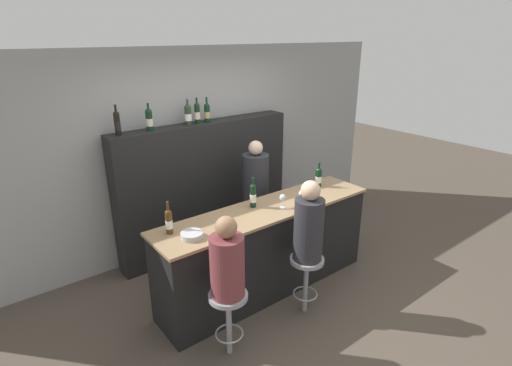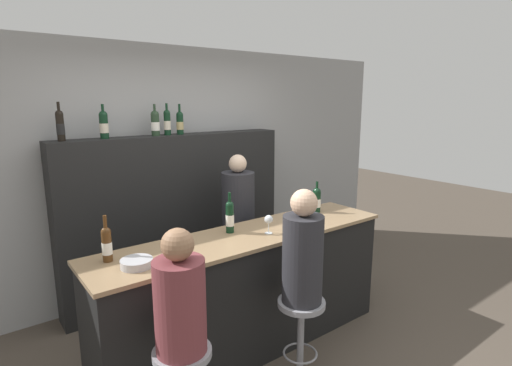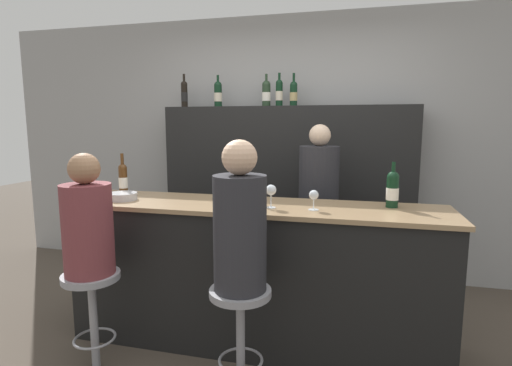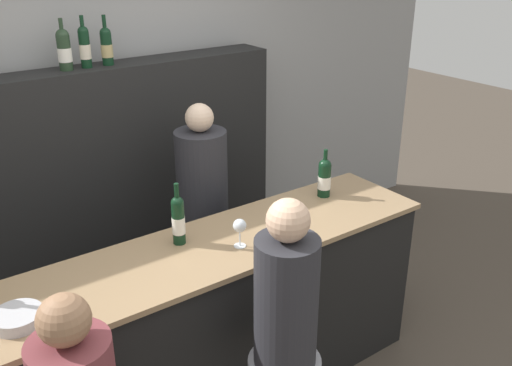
# 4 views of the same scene
# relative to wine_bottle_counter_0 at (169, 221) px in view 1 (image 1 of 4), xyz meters

# --- Properties ---
(ground_plane) EXTENTS (16.00, 16.00, 0.00)m
(ground_plane) POSITION_rel_wine_bottle_counter_0_xyz_m (1.07, -0.40, -1.12)
(ground_plane) COLOR #4C4238
(wall_back) EXTENTS (6.40, 0.05, 2.60)m
(wall_back) POSITION_rel_wine_bottle_counter_0_xyz_m (1.07, 1.36, 0.18)
(wall_back) COLOR #9E9E9E
(wall_back) RESTS_ON ground_plane
(bar_counter) EXTENTS (2.57, 0.60, 1.00)m
(bar_counter) POSITION_rel_wine_bottle_counter_0_xyz_m (1.07, -0.12, -0.62)
(bar_counter) COLOR black
(bar_counter) RESTS_ON ground_plane
(back_bar_cabinet) EXTENTS (2.40, 0.28, 1.70)m
(back_bar_cabinet) POSITION_rel_wine_bottle_counter_0_xyz_m (1.07, 1.13, -0.27)
(back_bar_cabinet) COLOR black
(back_bar_cabinet) RESTS_ON ground_plane
(wine_bottle_counter_0) EXTENTS (0.07, 0.07, 0.32)m
(wine_bottle_counter_0) POSITION_rel_wine_bottle_counter_0_xyz_m (0.00, 0.00, 0.00)
(wine_bottle_counter_0) COLOR #4C2D14
(wine_bottle_counter_0) RESTS_ON bar_counter
(wine_bottle_counter_1) EXTENTS (0.07, 0.07, 0.33)m
(wine_bottle_counter_1) POSITION_rel_wine_bottle_counter_0_xyz_m (0.97, -0.00, 0.01)
(wine_bottle_counter_1) COLOR black
(wine_bottle_counter_1) RESTS_ON bar_counter
(wine_bottle_counter_2) EXTENTS (0.08, 0.08, 0.30)m
(wine_bottle_counter_2) POSITION_rel_wine_bottle_counter_0_xyz_m (1.96, 0.00, -0.00)
(wine_bottle_counter_2) COLOR black
(wine_bottle_counter_2) RESTS_ON bar_counter
(wine_bottle_backbar_0) EXTENTS (0.07, 0.07, 0.33)m
(wine_bottle_backbar_0) POSITION_rel_wine_bottle_counter_0_xyz_m (0.02, 1.13, 0.72)
(wine_bottle_backbar_0) COLOR black
(wine_bottle_backbar_0) RESTS_ON back_bar_cabinet
(wine_bottle_backbar_1) EXTENTS (0.08, 0.08, 0.31)m
(wine_bottle_backbar_1) POSITION_rel_wine_bottle_counter_0_xyz_m (0.38, 1.13, 0.71)
(wine_bottle_backbar_1) COLOR black
(wine_bottle_backbar_1) RESTS_ON back_bar_cabinet
(wine_bottle_backbar_2) EXTENTS (0.08, 0.08, 0.31)m
(wine_bottle_backbar_2) POSITION_rel_wine_bottle_counter_0_xyz_m (0.87, 1.13, 0.71)
(wine_bottle_backbar_2) COLOR #233823
(wine_bottle_backbar_2) RESTS_ON back_bar_cabinet
(wine_bottle_backbar_3) EXTENTS (0.07, 0.07, 0.31)m
(wine_bottle_backbar_3) POSITION_rel_wine_bottle_counter_0_xyz_m (0.99, 1.13, 0.71)
(wine_bottle_backbar_3) COLOR black
(wine_bottle_backbar_3) RESTS_ON back_bar_cabinet
(wine_bottle_backbar_4) EXTENTS (0.07, 0.07, 0.30)m
(wine_bottle_backbar_4) POSITION_rel_wine_bottle_counter_0_xyz_m (1.13, 1.13, 0.70)
(wine_bottle_backbar_4) COLOR black
(wine_bottle_backbar_4) RESTS_ON back_bar_cabinet
(wine_glass_0) EXTENTS (0.07, 0.07, 0.15)m
(wine_glass_0) POSITION_rel_wine_bottle_counter_0_xyz_m (1.20, -0.21, -0.01)
(wine_glass_0) COLOR silver
(wine_glass_0) RESTS_ON bar_counter
(wine_glass_1) EXTENTS (0.07, 0.07, 0.13)m
(wine_glass_1) POSITION_rel_wine_bottle_counter_0_xyz_m (1.48, -0.21, -0.03)
(wine_glass_1) COLOR silver
(wine_glass_1) RESTS_ON bar_counter
(metal_bowl) EXTENTS (0.21, 0.21, 0.05)m
(metal_bowl) POSITION_rel_wine_bottle_counter_0_xyz_m (0.12, -0.20, -0.10)
(metal_bowl) COLOR #B7B7BC
(metal_bowl) RESTS_ON bar_counter
(bar_stool_left) EXTENTS (0.35, 0.35, 0.63)m
(bar_stool_left) POSITION_rel_wine_bottle_counter_0_xyz_m (0.18, -0.68, -0.63)
(bar_stool_left) COLOR gray
(bar_stool_left) RESTS_ON ground_plane
(guest_seated_left) EXTENTS (0.29, 0.29, 0.74)m
(guest_seated_left) POSITION_rel_wine_bottle_counter_0_xyz_m (0.18, -0.68, -0.17)
(guest_seated_left) COLOR brown
(guest_seated_left) RESTS_ON bar_stool_left
(bar_stool_right) EXTENTS (0.35, 0.35, 0.63)m
(bar_stool_right) POSITION_rel_wine_bottle_counter_0_xyz_m (1.13, -0.68, -0.63)
(bar_stool_right) COLOR gray
(bar_stool_right) RESTS_ON ground_plane
(guest_seated_right) EXTENTS (0.29, 0.29, 0.82)m
(guest_seated_right) POSITION_rel_wine_bottle_counter_0_xyz_m (1.13, -0.68, -0.13)
(guest_seated_right) COLOR #28282D
(guest_seated_right) RESTS_ON bar_stool_right
(bartender) EXTENTS (0.32, 0.32, 1.53)m
(bartender) POSITION_rel_wine_bottle_counter_0_xyz_m (1.44, 0.55, -0.41)
(bartender) COLOR #28282D
(bartender) RESTS_ON ground_plane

